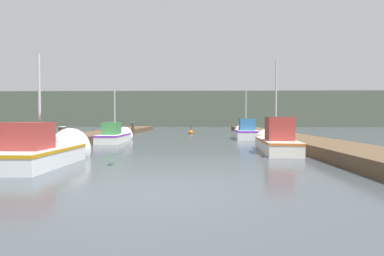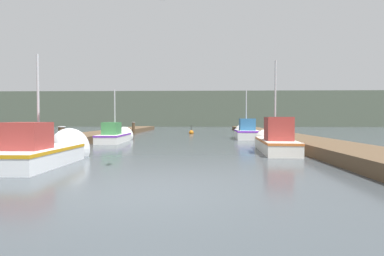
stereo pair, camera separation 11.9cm
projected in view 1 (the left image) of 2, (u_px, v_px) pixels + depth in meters
name	position (u px, v px, depth m)	size (l,w,h in m)	color
ground_plane	(149.00, 194.00, 6.05)	(200.00, 200.00, 0.00)	#3D4449
dock_left	(94.00, 136.00, 22.20)	(2.64, 40.00, 0.46)	brown
dock_right	(278.00, 136.00, 21.86)	(2.64, 40.00, 0.46)	brown
distant_shore_ridge	(195.00, 110.00, 63.11)	(120.00, 16.00, 6.65)	#4C5647
fishing_boat_0	(45.00, 151.00, 10.07)	(1.82, 4.40, 4.17)	silver
fishing_boat_1	(275.00, 141.00, 14.04)	(1.70, 5.32, 4.55)	silver
fishing_boat_2	(116.00, 136.00, 19.64)	(1.47, 4.78, 3.76)	silver
fishing_boat_3	(246.00, 132.00, 22.86)	(1.76, 4.62, 4.03)	silver
mooring_piling_0	(62.00, 138.00, 14.37)	(0.35, 0.35, 1.15)	#473523
mooring_piling_1	(133.00, 128.00, 28.51)	(0.31, 0.31, 1.20)	#473523
channel_buoy	(191.00, 132.00, 29.76)	(0.47, 0.47, 0.97)	#BF6513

